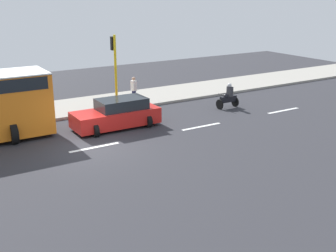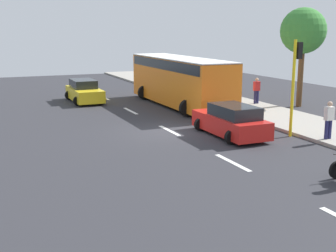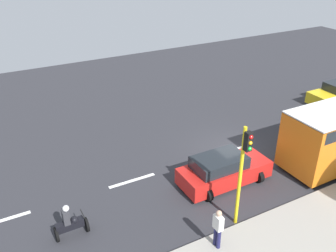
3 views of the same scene
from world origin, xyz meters
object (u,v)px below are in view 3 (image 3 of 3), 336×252
(traffic_light_corner, at_px, (243,164))
(motorcycle, at_px, (70,223))
(pedestrian_by_tree, at_px, (218,227))
(car_red, at_px, (223,170))

(traffic_light_corner, bearing_deg, motorcycle, -112.56)
(pedestrian_by_tree, distance_m, traffic_light_corner, 2.54)
(traffic_light_corner, bearing_deg, car_red, 156.04)
(car_red, bearing_deg, traffic_light_corner, -23.96)
(car_red, xyz_separation_m, traffic_light_corner, (2.64, -1.17, 2.22))
(car_red, height_order, pedestrian_by_tree, pedestrian_by_tree)
(car_red, height_order, motorcycle, motorcycle)
(motorcycle, bearing_deg, traffic_light_corner, 67.44)
(motorcycle, distance_m, traffic_light_corner, 7.13)
(car_red, relative_size, traffic_light_corner, 0.99)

